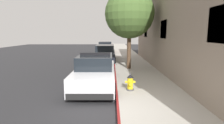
# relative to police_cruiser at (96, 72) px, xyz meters

# --- Properties ---
(ground_plane) EXTENTS (33.50, 60.00, 0.20)m
(ground_plane) POSITION_rel_police_cruiser_xyz_m (-3.50, 6.90, -0.84)
(ground_plane) COLOR #2B2B2D
(sidewalk_pavement) EXTENTS (2.87, 60.00, 0.16)m
(sidewalk_pavement) POSITION_rel_police_cruiser_xyz_m (2.50, 6.90, -0.66)
(sidewalk_pavement) COLOR #ADA89E
(sidewalk_pavement) RESTS_ON ground
(curb_painted_edge) EXTENTS (0.08, 60.00, 0.16)m
(curb_painted_edge) POSITION_rel_police_cruiser_xyz_m (1.02, 6.90, -0.66)
(curb_painted_edge) COLOR maroon
(curb_painted_edge) RESTS_ON ground
(police_cruiser) EXTENTS (1.94, 4.84, 1.68)m
(police_cruiser) POSITION_rel_police_cruiser_xyz_m (0.00, 0.00, 0.00)
(police_cruiser) COLOR white
(police_cruiser) RESTS_ON ground
(parked_car_silver_ahead) EXTENTS (1.94, 4.84, 1.56)m
(parked_car_silver_ahead) POSITION_rel_police_cruiser_xyz_m (0.16, 8.14, -0.00)
(parked_car_silver_ahead) COLOR black
(parked_car_silver_ahead) RESTS_ON ground
(parked_car_dark_far) EXTENTS (1.94, 4.84, 1.56)m
(parked_car_dark_far) POSITION_rel_police_cruiser_xyz_m (-0.09, 15.67, -0.00)
(parked_car_dark_far) COLOR maroon
(parked_car_dark_far) RESTS_ON ground
(fire_hydrant) EXTENTS (0.44, 0.40, 0.76)m
(fire_hydrant) POSITION_rel_police_cruiser_xyz_m (1.61, -1.15, -0.23)
(fire_hydrant) COLOR #4C4C51
(fire_hydrant) RESTS_ON sidewalk_pavement
(street_tree) EXTENTS (3.37, 3.37, 5.47)m
(street_tree) POSITION_rel_police_cruiser_xyz_m (2.01, 3.92, 3.19)
(street_tree) COLOR brown
(street_tree) RESTS_ON sidewalk_pavement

